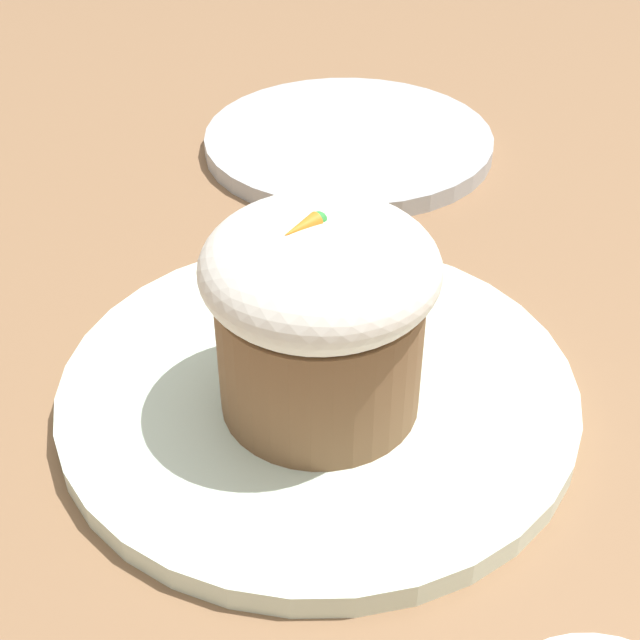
% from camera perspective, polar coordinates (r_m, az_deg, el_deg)
% --- Properties ---
extents(ground_plane, '(4.00, 4.00, 0.00)m').
position_cam_1_polar(ground_plane, '(0.47, -0.13, -5.05)').
color(ground_plane, '#846042').
extents(dessert_plate, '(0.27, 0.27, 0.01)m').
position_cam_1_polar(dessert_plate, '(0.46, -0.14, -4.44)').
color(dessert_plate, silver).
rests_on(dessert_plate, ground_plane).
extents(carrot_cake, '(0.11, 0.11, 0.11)m').
position_cam_1_polar(carrot_cake, '(0.41, -0.00, 0.66)').
color(carrot_cake, brown).
rests_on(carrot_cake, dessert_plate).
extents(spoon, '(0.08, 0.12, 0.01)m').
position_cam_1_polar(spoon, '(0.46, 1.46, -2.52)').
color(spoon, silver).
rests_on(spoon, dessert_plate).
extents(side_plate, '(0.22, 0.22, 0.01)m').
position_cam_1_polar(side_plate, '(0.71, 1.83, 11.37)').
color(side_plate, '#B2B7BC').
rests_on(side_plate, ground_plane).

